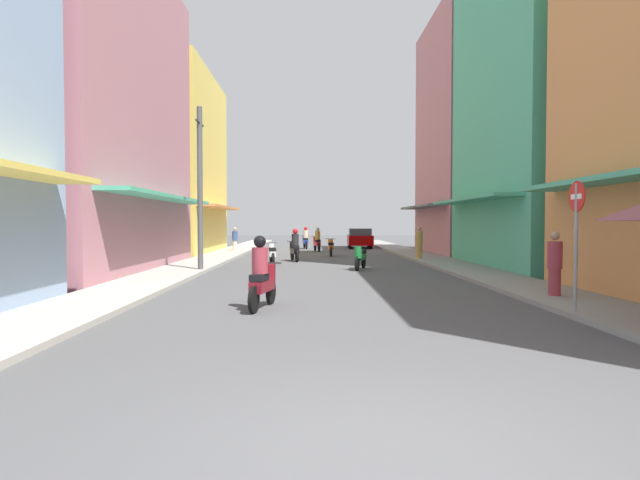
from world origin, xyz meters
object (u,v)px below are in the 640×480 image
object	(u,v)px
motorbike_green	(360,257)
parked_car	(360,238)
motorbike_maroon	(262,276)
motorbike_white	(272,253)
pedestrian_midway	(419,244)
utility_pole	(200,188)
street_sign_no_entry	(576,229)
motorbike_orange	(331,247)
pedestrian_foreground	(555,266)
motorbike_red	(317,241)
pedestrian_far	(235,240)
motorbike_blue	(305,239)
motorbike_black	(295,247)

from	to	relation	value
motorbike_green	parked_car	distance (m)	17.92
motorbike_maroon	motorbike_white	size ratio (longest dim) A/B	0.99
pedestrian_midway	utility_pole	world-z (taller)	utility_pole
parked_car	pedestrian_midway	xyz separation A→B (m)	(1.68, -13.01, 0.10)
motorbike_maroon	street_sign_no_entry	bearing A→B (deg)	-11.08
motorbike_white	motorbike_orange	size ratio (longest dim) A/B	0.99
motorbike_green	pedestrian_foreground	world-z (taller)	pedestrian_foreground
motorbike_red	motorbike_orange	world-z (taller)	motorbike_red
motorbike_white	pedestrian_far	xyz separation A→B (m)	(-3.07, 10.08, 0.28)
motorbike_green	pedestrian_midway	xyz separation A→B (m)	(3.36, 4.83, 0.34)
motorbike_maroon	motorbike_orange	world-z (taller)	motorbike_maroon
parked_car	utility_pole	bearing A→B (deg)	-112.38
motorbike_orange	utility_pole	world-z (taller)	utility_pole
motorbike_blue	utility_pole	distance (m)	18.54
parked_car	street_sign_no_entry	distance (m)	28.51
motorbike_maroon	motorbike_red	bearing A→B (deg)	86.28
motorbike_white	parked_car	bearing A→B (deg)	70.92
motorbike_green	street_sign_no_entry	bearing A→B (deg)	-73.47
motorbike_black	parked_car	distance (m)	13.97
motorbike_green	pedestrian_midway	size ratio (longest dim) A/B	1.04
motorbike_black	pedestrian_midway	world-z (taller)	pedestrian_midway
parked_car	pedestrian_foreground	world-z (taller)	pedestrian_foreground
motorbike_white	street_sign_no_entry	bearing A→B (deg)	-62.32
pedestrian_midway	motorbike_black	bearing A→B (deg)	-177.65
motorbike_black	pedestrian_foreground	xyz separation A→B (m)	(6.56, -12.91, 0.12)
utility_pole	pedestrian_far	bearing A→B (deg)	92.77
motorbike_white	pedestrian_midway	bearing A→B (deg)	19.17
motorbike_green	utility_pole	size ratio (longest dim) A/B	0.28
motorbike_green	pedestrian_foreground	distance (m)	9.18
motorbike_blue	motorbike_maroon	bearing A→B (deg)	-91.48
motorbike_blue	utility_pole	size ratio (longest dim) A/B	0.29
motorbike_white	motorbike_red	distance (m)	11.15
motorbike_orange	pedestrian_foreground	size ratio (longest dim) A/B	1.10
motorbike_red	parked_car	size ratio (longest dim) A/B	0.43
motorbike_white	pedestrian_far	distance (m)	10.54
motorbike_green	pedestrian_foreground	size ratio (longest dim) A/B	1.06
motorbike_black	motorbike_orange	xyz separation A→B (m)	(1.90, 3.87, -0.20)
motorbike_black	pedestrian_midway	bearing A→B (deg)	2.35
parked_car	pedestrian_midway	world-z (taller)	pedestrian_midway
pedestrian_midway	street_sign_no_entry	bearing A→B (deg)	-90.76
motorbike_maroon	parked_car	size ratio (longest dim) A/B	0.43
motorbike_white	pedestrian_far	size ratio (longest dim) A/B	1.14
utility_pole	motorbike_black	bearing A→B (deg)	59.04
motorbike_white	motorbike_black	bearing A→B (deg)	66.89
motorbike_black	pedestrian_foreground	distance (m)	14.48
motorbike_white	motorbike_black	distance (m)	2.39
motorbike_white	motorbike_blue	bearing A→B (deg)	84.74
motorbike_black	pedestrian_foreground	size ratio (longest dim) A/B	1.08
motorbike_black	motorbike_green	world-z (taller)	motorbike_black
motorbike_black	street_sign_no_entry	xyz separation A→B (m)	(5.88, -15.19, 1.01)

